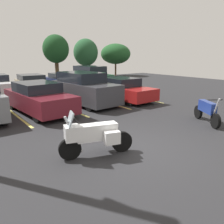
{
  "coord_description": "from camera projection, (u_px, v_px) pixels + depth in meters",
  "views": [
    {
      "loc": [
        -4.56,
        -4.81,
        2.88
      ],
      "look_at": [
        0.31,
        1.64,
        0.81
      ],
      "focal_mm": 35.93,
      "sensor_mm": 36.0,
      "label": 1
    }
  ],
  "objects": [
    {
      "name": "car_far_navy",
      "position": [
        63.0,
        81.0,
        19.32
      ],
      "size": [
        2.01,
        4.27,
        1.36
      ],
      "color": "navy",
      "rests_on": "ground"
    },
    {
      "name": "car_red",
      "position": [
        122.0,
        89.0,
        14.53
      ],
      "size": [
        1.94,
        4.63,
        1.44
      ],
      "color": "maroon",
      "rests_on": "ground"
    },
    {
      "name": "motorcycle_second",
      "position": [
        207.0,
        110.0,
        9.59
      ],
      "size": [
        1.19,
        1.84,
        1.24
      ],
      "color": "black",
      "rests_on": "ground"
    },
    {
      "name": "tree_left",
      "position": [
        56.0,
        49.0,
        25.03
      ],
      "size": [
        2.9,
        2.9,
        5.08
      ],
      "color": "#4C3823",
      "rests_on": "ground"
    },
    {
      "name": "car_maroon",
      "position": [
        39.0,
        98.0,
        11.39
      ],
      "size": [
        2.26,
        4.99,
        1.53
      ],
      "color": "maroon",
      "rests_on": "ground"
    },
    {
      "name": "tree_center",
      "position": [
        116.0,
        54.0,
        31.26
      ],
      "size": [
        4.14,
        4.14,
        4.39
      ],
      "color": "#4C3823",
      "rests_on": "ground"
    },
    {
      "name": "car_far_green",
      "position": [
        91.0,
        77.0,
        20.6
      ],
      "size": [
        1.94,
        4.59,
        1.89
      ],
      "color": "#235638",
      "rests_on": "ground"
    },
    {
      "name": "car_charcoal",
      "position": [
        85.0,
        89.0,
        13.31
      ],
      "size": [
        2.27,
        4.81,
        1.88
      ],
      "color": "#38383D",
      "rests_on": "ground"
    },
    {
      "name": "motorcycle_touring",
      "position": [
        94.0,
        135.0,
        6.42
      ],
      "size": [
        2.16,
        1.05,
        1.38
      ],
      "color": "black",
      "rests_on": "ground"
    },
    {
      "name": "ground",
      "position": [
        135.0,
        150.0,
        7.11
      ],
      "size": [
        44.0,
        44.0,
        0.1
      ],
      "primitive_type": "cube",
      "color": "#262628"
    },
    {
      "name": "tree_right",
      "position": [
        86.0,
        53.0,
        28.53
      ],
      "size": [
        3.1,
        3.1,
        4.87
      ],
      "color": "#4C3823",
      "rests_on": "ground"
    },
    {
      "name": "car_far_tan",
      "position": [
        32.0,
        84.0,
        17.68
      ],
      "size": [
        2.12,
        4.55,
        1.37
      ],
      "color": "tan",
      "rests_on": "ground"
    },
    {
      "name": "parking_stripes",
      "position": [
        43.0,
        111.0,
        11.73
      ],
      "size": [
        13.41,
        4.94,
        0.01
      ],
      "color": "#EAE066",
      "rests_on": "ground"
    }
  ]
}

